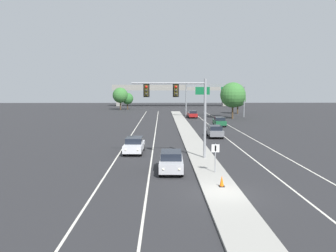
{
  "coord_description": "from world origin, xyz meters",
  "views": [
    {
      "loc": [
        -3.75,
        -20.38,
        6.53
      ],
      "look_at": [
        -3.2,
        9.36,
        3.2
      ],
      "focal_mm": 36.46,
      "sensor_mm": 36.0,
      "label": 1
    }
  ],
  "objects": [
    {
      "name": "overpass_bridge",
      "position": [
        0.0,
        103.28,
        5.78
      ],
      "size": [
        42.4,
        6.4,
        7.65
      ],
      "color": "gray",
      "rests_on": "ground"
    },
    {
      "name": "edge_stripe_left",
      "position": [
        -8.0,
        25.0,
        0.0
      ],
      "size": [
        0.14,
        100.0,
        0.01
      ],
      "primitive_type": "cube",
      "color": "silver",
      "rests_on": "ground"
    },
    {
      "name": "highway_sign_gantry",
      "position": [
        8.2,
        55.6,
        6.16
      ],
      "size": [
        13.28,
        0.42,
        7.5
      ],
      "color": "gray",
      "rests_on": "ground"
    },
    {
      "name": "median_island",
      "position": [
        0.0,
        18.0,
        0.07
      ],
      "size": [
        2.4,
        110.0,
        0.15
      ],
      "primitive_type": "cube",
      "color": "#9E9B93",
      "rests_on": "ground"
    },
    {
      "name": "car_receding_green",
      "position": [
        6.16,
        37.56,
        0.82
      ],
      "size": [
        1.89,
        4.5,
        1.58
      ],
      "color": "#195633",
      "rests_on": "ground"
    },
    {
      "name": "car_oncoming_white",
      "position": [
        -6.53,
        13.55,
        0.82
      ],
      "size": [
        1.92,
        4.51,
        1.58
      ],
      "color": "silver",
      "rests_on": "ground"
    },
    {
      "name": "median_sign_post",
      "position": [
        0.3,
        4.89,
        1.59
      ],
      "size": [
        0.6,
        0.1,
        2.2
      ],
      "color": "gray",
      "rests_on": "median_island"
    },
    {
      "name": "car_receding_grey",
      "position": [
        3.34,
        24.49,
        0.82
      ],
      "size": [
        1.88,
        4.49,
        1.58
      ],
      "color": "slate",
      "rests_on": "ground"
    },
    {
      "name": "traffic_cone_median_nose",
      "position": [
        0.14,
        1.13,
        0.51
      ],
      "size": [
        0.36,
        0.36,
        0.74
      ],
      "color": "black",
      "rests_on": "median_island"
    },
    {
      "name": "tree_far_right_c",
      "position": [
        11.26,
        51.38,
        5.04
      ],
      "size": [
        5.33,
        5.33,
        7.71
      ],
      "color": "#4C3823",
      "rests_on": "ground"
    },
    {
      "name": "car_oncoming_silver",
      "position": [
        -3.01,
        5.78,
        0.82
      ],
      "size": [
        1.93,
        4.51,
        1.58
      ],
      "color": "#B7B7BC",
      "rests_on": "ground"
    },
    {
      "name": "edge_stripe_right",
      "position": [
        8.0,
        25.0,
        0.0
      ],
      "size": [
        0.14,
        100.0,
        0.01
      ],
      "primitive_type": "cube",
      "color": "silver",
      "rests_on": "ground"
    },
    {
      "name": "ground_plane",
      "position": [
        0.0,
        0.0,
        0.0
      ],
      "size": [
        260.0,
        260.0,
        0.0
      ],
      "primitive_type": "plane",
      "color": "#28282B"
    },
    {
      "name": "tree_far_right_b",
      "position": [
        15.51,
        65.52,
        3.76
      ],
      "size": [
        3.99,
        3.99,
        5.77
      ],
      "color": "#4C3823",
      "rests_on": "ground"
    },
    {
      "name": "tree_far_left_a",
      "position": [
        -16.14,
        82.16,
        4.34
      ],
      "size": [
        4.59,
        4.59,
        6.65
      ],
      "color": "#4C3823",
      "rests_on": "ground"
    },
    {
      "name": "overhead_signal_mast",
      "position": [
        -1.91,
        10.39,
        5.29
      ],
      "size": [
        6.75,
        0.44,
        7.2
      ],
      "color": "gray",
      "rests_on": "median_island"
    },
    {
      "name": "car_receding_red",
      "position": [
        2.99,
        54.12,
        0.82
      ],
      "size": [
        1.91,
        4.51,
        1.58
      ],
      "color": "maroon",
      "rests_on": "ground"
    },
    {
      "name": "lane_stripe_oncoming_center",
      "position": [
        -4.7,
        25.0,
        0.0
      ],
      "size": [
        0.14,
        100.0,
        0.01
      ],
      "primitive_type": "cube",
      "color": "silver",
      "rests_on": "ground"
    },
    {
      "name": "lane_stripe_receding_center",
      "position": [
        4.7,
        25.0,
        0.0
      ],
      "size": [
        0.14,
        100.0,
        0.01
      ],
      "primitive_type": "cube",
      "color": "silver",
      "rests_on": "ground"
    },
    {
      "name": "tree_far_left_c",
      "position": [
        -14.13,
        83.44,
        3.3
      ],
      "size": [
        3.5,
        3.5,
        5.06
      ],
      "color": "#4C3823",
      "rests_on": "ground"
    }
  ]
}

